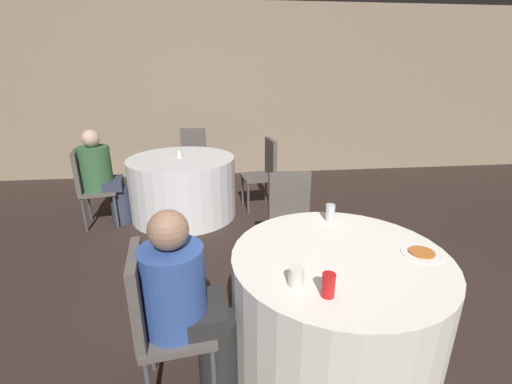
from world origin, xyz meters
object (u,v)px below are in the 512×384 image
at_px(soda_can_silver, 330,213).
at_px(table_far, 183,187).
at_px(soda_can_red, 328,285).
at_px(chair_far_north, 193,154).
at_px(person_blue_shirt, 188,304).
at_px(chair_far_west, 89,182).
at_px(table_near, 335,308).
at_px(chair_near_north, 291,215).
at_px(pizza_plate_near, 422,253).
at_px(chair_near_west, 158,313).
at_px(chair_far_east, 265,168).
at_px(person_green_jacket, 103,177).

bearing_deg(soda_can_silver, table_far, 121.81).
bearing_deg(soda_can_red, table_far, 108.51).
height_order(chair_far_north, person_blue_shirt, person_blue_shirt).
bearing_deg(chair_far_west, person_blue_shirt, 18.53).
height_order(soda_can_silver, soda_can_red, same).
bearing_deg(soda_can_silver, table_near, -100.67).
relative_size(chair_far_west, soda_can_silver, 7.62).
distance_m(chair_near_north, person_blue_shirt, 1.44).
height_order(chair_far_north, soda_can_silver, chair_far_north).
xyz_separation_m(chair_far_north, soda_can_red, (0.88, -3.91, 0.27)).
bearing_deg(soda_can_red, person_blue_shirt, 160.41).
bearing_deg(soda_can_red, pizza_plate_near, 25.28).
height_order(chair_near_west, chair_far_east, same).
bearing_deg(pizza_plate_near, chair_far_west, 139.01).
bearing_deg(table_near, chair_far_west, 133.94).
bearing_deg(pizza_plate_near, person_blue_shirt, -176.96).
bearing_deg(pizza_plate_near, table_far, 122.83).
bearing_deg(chair_far_west, soda_can_red, 26.99).
distance_m(person_blue_shirt, soda_can_silver, 1.17).
distance_m(table_near, chair_near_west, 1.07).
height_order(table_far, pizza_plate_near, pizza_plate_near).
relative_size(chair_far_east, person_blue_shirt, 0.81).
height_order(table_far, chair_far_east, chair_far_east).
bearing_deg(table_far, chair_near_west, -87.91).
xyz_separation_m(chair_far_west, person_blue_shirt, (1.32, -2.41, 0.03)).
xyz_separation_m(chair_near_west, pizza_plate_near, (1.53, 0.09, 0.21)).
relative_size(table_far, chair_far_north, 1.42).
relative_size(chair_far_east, soda_can_silver, 7.62).
bearing_deg(chair_near_west, person_green_jacket, -165.58).
relative_size(table_near, soda_can_silver, 10.57).
bearing_deg(chair_near_north, chair_far_west, -33.23).
xyz_separation_m(chair_far_east, pizza_plate_near, (0.57, -2.68, 0.21)).
bearing_deg(table_far, table_near, -65.15).
xyz_separation_m(table_far, person_blue_shirt, (0.26, -2.60, 0.20)).
height_order(person_green_jacket, soda_can_red, person_green_jacket).
relative_size(soda_can_silver, soda_can_red, 1.00).
distance_m(person_green_jacket, pizza_plate_near, 3.46).
height_order(table_near, soda_can_silver, soda_can_silver).
xyz_separation_m(table_near, pizza_plate_near, (0.48, -0.05, 0.39)).
bearing_deg(table_far, chair_near_north, -52.60).
bearing_deg(chair_near_north, soda_can_silver, 101.49).
distance_m(table_near, chair_far_north, 3.71).
distance_m(chair_near_north, soda_can_red, 1.46).
relative_size(table_far, soda_can_silver, 10.79).
xyz_separation_m(table_near, soda_can_silver, (0.09, 0.48, 0.44)).
xyz_separation_m(chair_near_north, person_blue_shirt, (-0.83, -1.18, 0.03)).
xyz_separation_m(person_green_jacket, soda_can_red, (1.85, -2.68, 0.23)).
height_order(pizza_plate_near, soda_can_red, soda_can_red).
bearing_deg(chair_far_east, chair_near_north, 172.36).
xyz_separation_m(chair_far_north, chair_far_east, (0.99, -0.91, 0.00)).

